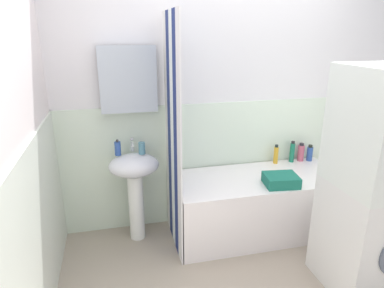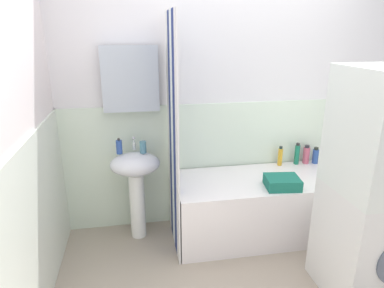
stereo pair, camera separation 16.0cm
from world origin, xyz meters
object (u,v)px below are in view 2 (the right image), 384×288
(sink, at_px, (136,176))
(lotion_bottle, at_px, (306,155))
(conditioner_bottle, at_px, (297,154))
(body_wash_bottle, at_px, (280,156))
(toothbrush_cup, at_px, (143,147))
(washer_dryer_stack, at_px, (380,190))
(shampoo_bottle, at_px, (315,156))
(towel_folded, at_px, (282,182))
(bathtub, at_px, (259,206))
(soap_dispenser, at_px, (119,147))

(sink, bearing_deg, lotion_bottle, 4.40)
(conditioner_bottle, bearing_deg, body_wash_bottle, -179.87)
(toothbrush_cup, bearing_deg, washer_dryer_stack, -33.14)
(shampoo_bottle, xyz_separation_m, towel_folded, (-0.57, -0.48, -0.03))
(body_wash_bottle, relative_size, towel_folded, 0.70)
(shampoo_bottle, bearing_deg, sink, -176.37)
(lotion_bottle, bearing_deg, bathtub, -154.04)
(shampoo_bottle, relative_size, conditioner_bottle, 0.76)
(sink, xyz_separation_m, body_wash_bottle, (1.43, 0.12, 0.05))
(toothbrush_cup, height_order, conditioner_bottle, toothbrush_cup)
(shampoo_bottle, bearing_deg, washer_dryer_stack, -98.71)
(soap_dispenser, distance_m, shampoo_bottle, 1.95)
(conditioner_bottle, relative_size, towel_folded, 0.78)
(toothbrush_cup, distance_m, bathtub, 1.21)
(washer_dryer_stack, bearing_deg, toothbrush_cup, 146.86)
(body_wash_bottle, bearing_deg, lotion_bottle, 1.47)
(lotion_bottle, height_order, washer_dryer_stack, washer_dryer_stack)
(soap_dispenser, relative_size, washer_dryer_stack, 0.09)
(washer_dryer_stack, bearing_deg, towel_folded, 121.30)
(bathtub, height_order, body_wash_bottle, body_wash_bottle)
(lotion_bottle, bearing_deg, body_wash_bottle, -178.53)
(soap_dispenser, relative_size, bathtub, 0.09)
(sink, bearing_deg, washer_dryer_stack, -31.84)
(toothbrush_cup, xyz_separation_m, bathtub, (1.04, -0.16, -0.60))
(bathtub, distance_m, shampoo_bottle, 0.82)
(towel_folded, bearing_deg, body_wash_bottle, 68.36)
(soap_dispenser, bearing_deg, body_wash_bottle, 3.94)
(lotion_bottle, bearing_deg, soap_dispenser, -176.44)
(sink, bearing_deg, bathtub, -7.91)
(toothbrush_cup, xyz_separation_m, washer_dryer_stack, (1.55, -1.01, -0.06))
(sink, distance_m, towel_folded, 1.29)
(towel_folded, bearing_deg, toothbrush_cup, 162.60)
(toothbrush_cup, height_order, washer_dryer_stack, washer_dryer_stack)
(shampoo_bottle, bearing_deg, body_wash_bottle, 178.48)
(sink, height_order, conditioner_bottle, sink)
(lotion_bottle, bearing_deg, sink, -175.60)
(sink, xyz_separation_m, toothbrush_cup, (0.08, 0.00, 0.27))
(toothbrush_cup, bearing_deg, body_wash_bottle, 5.18)
(toothbrush_cup, height_order, lotion_bottle, toothbrush_cup)
(lotion_bottle, bearing_deg, shampoo_bottle, -10.63)
(lotion_bottle, xyz_separation_m, body_wash_bottle, (-0.28, -0.01, 0.00))
(towel_folded, xyz_separation_m, washer_dryer_stack, (0.40, -0.65, 0.21))
(sink, relative_size, soap_dispenser, 5.75)
(toothbrush_cup, bearing_deg, bathtub, -8.59)
(toothbrush_cup, distance_m, towel_folded, 1.24)
(toothbrush_cup, xyz_separation_m, conditioner_bottle, (1.53, 0.12, -0.21))
(shampoo_bottle, bearing_deg, bathtub, -158.41)
(sink, relative_size, body_wash_bottle, 4.19)
(shampoo_bottle, distance_m, body_wash_bottle, 0.38)
(body_wash_bottle, bearing_deg, soap_dispenser, -176.06)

